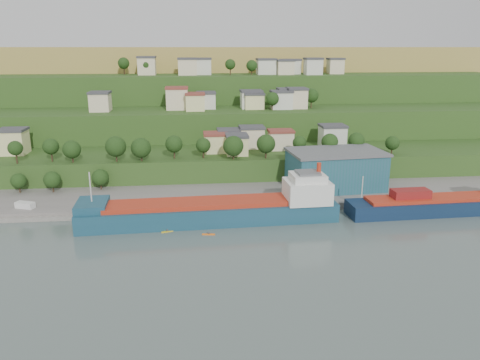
{
  "coord_description": "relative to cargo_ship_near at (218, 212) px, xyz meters",
  "views": [
    {
      "loc": [
        -3.86,
        -116.86,
        47.84
      ],
      "look_at": [
        9.69,
        15.0,
        10.17
      ],
      "focal_mm": 35.0,
      "sensor_mm": 36.0,
      "label": 1
    }
  ],
  "objects": [
    {
      "name": "quay",
      "position": [
        17.32,
        20.05,
        -2.98
      ],
      "size": [
        220.0,
        26.0,
        4.0
      ],
      "primitive_type": "cube",
      "color": "slate",
      "rests_on": "ground"
    },
    {
      "name": "dinghy",
      "position": [
        -46.83,
        13.35,
        -1.41
      ],
      "size": [
        3.8,
        1.81,
        0.73
      ],
      "primitive_type": "cube",
      "rotation": [
        0.0,
        0.0,
        -0.12
      ],
      "color": "silver",
      "rests_on": "pebble_beach"
    },
    {
      "name": "kayak_orange",
      "position": [
        -3.06,
        -9.37,
        -2.73
      ],
      "size": [
        3.46,
        1.04,
        0.85
      ],
      "rotation": [
        0.0,
        0.0,
        -0.13
      ],
      "color": "orange",
      "rests_on": "ground"
    },
    {
      "name": "pebble_beach",
      "position": [
        -57.68,
        14.05,
        -2.98
      ],
      "size": [
        40.0,
        18.0,
        2.4
      ],
      "primitive_type": "cube",
      "color": "slate",
      "rests_on": "ground"
    },
    {
      "name": "warehouse",
      "position": [
        40.89,
        23.05,
        5.46
      ],
      "size": [
        32.6,
        21.74,
        12.8
      ],
      "rotation": [
        0.0,
        0.0,
        0.09
      ],
      "color": "#205962",
      "rests_on": "quay"
    },
    {
      "name": "cargo_ship_near",
      "position": [
        0.0,
        0.0,
        0.0
      ],
      "size": [
        72.98,
        14.36,
        18.65
      ],
      "rotation": [
        0.0,
        0.0,
        0.04
      ],
      "color": "#15404F",
      "rests_on": "ground"
    },
    {
      "name": "hillside",
      "position": [
        -2.64,
        160.75,
        -2.89
      ],
      "size": [
        360.0,
        211.53,
        96.0
      ],
      "color": "#284719",
      "rests_on": "ground"
    },
    {
      "name": "cargo_ship_far",
      "position": [
        68.34,
        0.65,
        -0.59
      ],
      "size": [
        55.97,
        11.21,
        15.13
      ],
      "rotation": [
        0.0,
        0.0,
        0.03
      ],
      "color": "#0D1F3D",
      "rests_on": "ground"
    },
    {
      "name": "ground",
      "position": [
        -2.68,
        -7.95,
        -2.98
      ],
      "size": [
        500.0,
        500.0,
        0.0
      ],
      "primitive_type": "plane",
      "color": "#465551",
      "rests_on": "ground"
    },
    {
      "name": "caravan",
      "position": [
        -56.49,
        11.95,
        -0.48
      ],
      "size": [
        6.05,
        4.23,
        2.61
      ],
      "primitive_type": "cube",
      "rotation": [
        0.0,
        0.0,
        -0.38
      ],
      "color": "silver",
      "rests_on": "pebble_beach"
    },
    {
      "name": "kayak_yellow",
      "position": [
        -14.04,
        -6.3,
        -2.74
      ],
      "size": [
        3.26,
        1.47,
        0.81
      ],
      "rotation": [
        0.0,
        0.0,
        0.29
      ],
      "color": "gold",
      "rests_on": "ground"
    }
  ]
}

